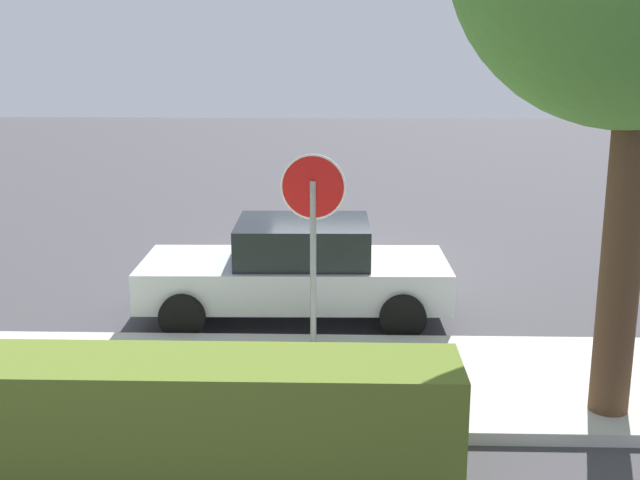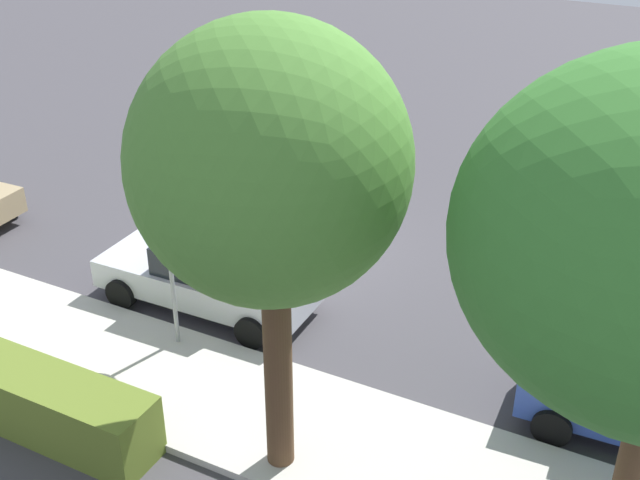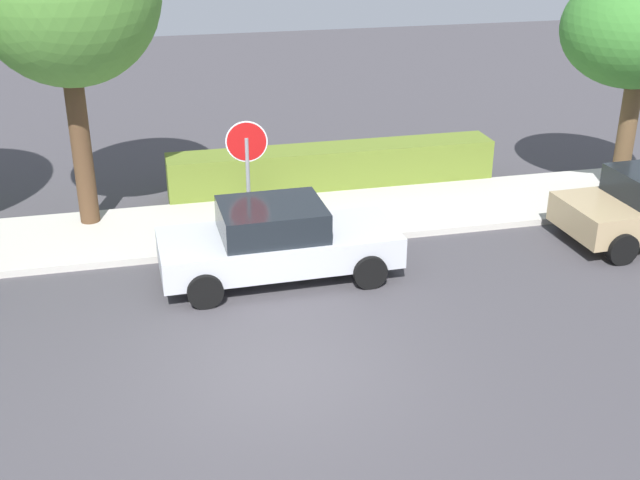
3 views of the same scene
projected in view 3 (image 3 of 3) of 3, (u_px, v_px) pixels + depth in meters
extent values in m
plane|color=#423F44|center=(279.00, 367.00, 12.40)|extent=(60.00, 60.00, 0.00)
cube|color=beige|center=(231.00, 225.00, 17.32)|extent=(32.00, 2.78, 0.14)
cylinder|color=gray|center=(249.00, 193.00, 16.07)|extent=(0.08, 0.08, 2.31)
cylinder|color=white|center=(247.00, 142.00, 15.63)|extent=(0.82, 0.11, 0.83)
cylinder|color=red|center=(247.00, 142.00, 15.63)|extent=(0.77, 0.11, 0.77)
cube|color=silver|center=(279.00, 247.00, 15.03)|extent=(4.48, 1.84, 0.58)
cube|color=black|center=(272.00, 220.00, 14.77)|extent=(1.93, 1.58, 0.57)
cylinder|color=black|center=(205.00, 291.00, 14.02)|extent=(0.64, 0.23, 0.64)
cylinder|color=black|center=(194.00, 250.00, 15.57)|extent=(0.64, 0.23, 0.64)
cylinder|color=black|center=(370.00, 272.00, 14.71)|extent=(0.64, 0.23, 0.64)
cylinder|color=black|center=(343.00, 234.00, 16.26)|extent=(0.64, 0.23, 0.64)
cylinder|color=black|center=(622.00, 249.00, 15.63)|extent=(0.65, 0.24, 0.64)
cylinder|color=black|center=(572.00, 215.00, 17.22)|extent=(0.65, 0.24, 0.64)
cylinder|color=#513823|center=(82.00, 149.00, 16.71)|extent=(0.41, 0.41, 3.55)
cylinder|color=brown|center=(625.00, 144.00, 18.49)|extent=(0.41, 0.41, 2.65)
ellipsoid|color=#387A2D|center=(635.00, 29.00, 17.47)|extent=(3.20, 3.20, 2.56)
cube|color=olive|center=(333.00, 168.00, 19.34)|extent=(7.90, 0.98, 1.08)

